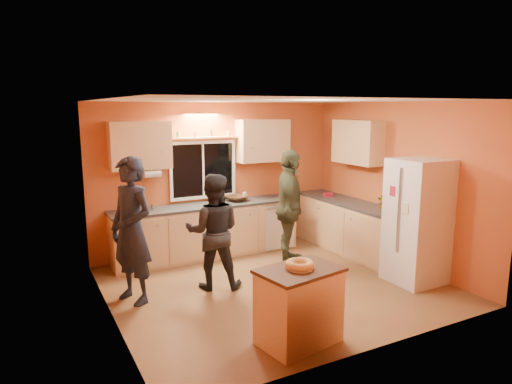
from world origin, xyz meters
TOP-DOWN VIEW (x-y plane):
  - ground at (0.00, 0.00)m, footprint 4.50×4.50m
  - room_shell at (0.12, 0.41)m, footprint 4.54×4.04m
  - back_counter at (0.01, 1.70)m, footprint 4.23×0.62m
  - right_counter at (1.95, 0.50)m, footprint 0.62×1.84m
  - refrigerator at (1.89, -0.80)m, footprint 0.72×0.70m
  - island at (-0.59, -1.51)m, footprint 0.95×0.73m
  - bundt_pastry at (-0.59, -1.51)m, footprint 0.31×0.31m
  - person_left at (-1.90, 0.42)m, footprint 0.71×0.82m
  - person_center at (-0.79, 0.36)m, footprint 0.97×0.89m
  - person_right at (0.65, 0.68)m, footprint 0.99×1.16m
  - mixing_bowl at (0.23, 1.73)m, footprint 0.47×0.47m
  - utensil_crock at (-0.18, 1.75)m, footprint 0.14×0.14m
  - potted_plant at (1.93, -0.11)m, footprint 0.31×0.28m
  - red_box at (1.87, 1.30)m, footprint 0.19×0.16m

SIDE VIEW (x-z plane):
  - ground at x=0.00m, z-range 0.00..0.00m
  - island at x=-0.59m, z-range 0.01..0.84m
  - back_counter at x=0.01m, z-range 0.00..0.90m
  - right_counter at x=1.95m, z-range 0.00..0.90m
  - person_center at x=-0.79m, z-range 0.00..1.62m
  - bundt_pastry at x=-0.59m, z-range 0.84..0.93m
  - refrigerator at x=1.89m, z-range 0.00..1.80m
  - person_right at x=0.65m, z-range 0.00..1.87m
  - red_box at x=1.87m, z-range 0.90..0.97m
  - mixing_bowl at x=0.23m, z-range 0.90..0.99m
  - person_left at x=-1.90m, z-range 0.00..1.91m
  - utensil_crock at x=-0.18m, z-range 0.90..1.07m
  - potted_plant at x=1.93m, z-range 0.90..1.21m
  - room_shell at x=0.12m, z-range 0.31..2.92m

